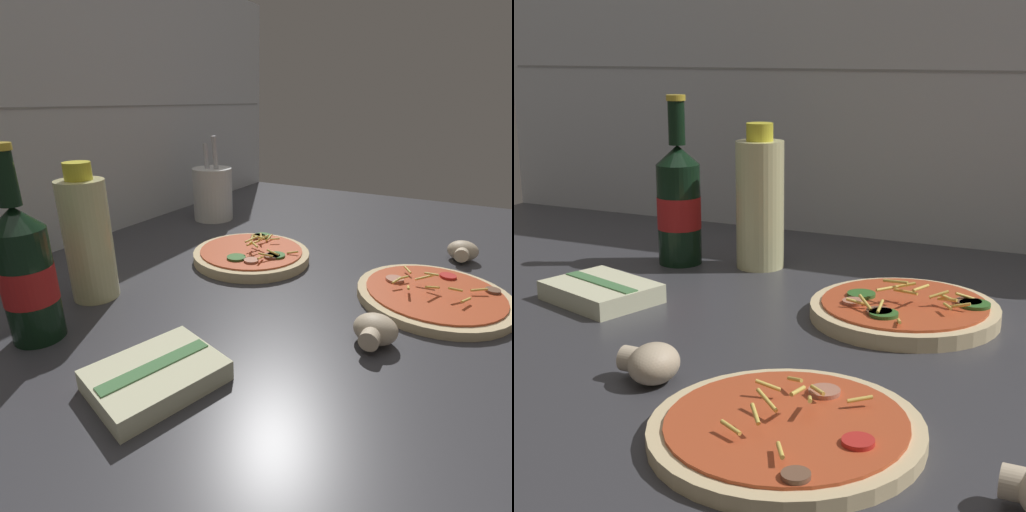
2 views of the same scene
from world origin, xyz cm
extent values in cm
cube|color=#38383D|center=(0.00, 0.00, 1.25)|extent=(160.00, 90.00, 2.50)
cube|color=silver|center=(0.00, 45.50, 30.00)|extent=(160.00, 1.00, 60.00)
cube|color=gray|center=(0.00, 44.95, 30.00)|extent=(156.80, 0.16, 0.30)
cylinder|color=beige|center=(9.99, -24.82, 3.18)|extent=(22.75, 22.75, 1.35)
cylinder|color=#C14C28|center=(9.99, -24.82, 4.00)|extent=(20.02, 20.02, 0.30)
cylinder|color=brown|center=(14.10, -32.60, 4.35)|extent=(2.16, 2.16, 0.40)
cylinder|color=#B7755B|center=(10.93, -18.76, 4.35)|extent=(2.82, 2.82, 0.40)
cylinder|color=red|center=(16.50, -26.12, 4.35)|extent=(2.59, 2.59, 0.40)
cylinder|color=#EFCC56|center=(7.19, -29.22, 4.99)|extent=(2.25, 1.28, 0.53)
cylinder|color=#EFCC56|center=(12.05, -30.73, 4.90)|extent=(1.60, 2.31, 0.55)
cylinder|color=#EFCC56|center=(8.54, -27.66, 5.70)|extent=(1.72, 2.03, 0.95)
cylinder|color=#EFCC56|center=(10.78, -20.02, 4.97)|extent=(1.80, 1.51, 0.45)
cylinder|color=#EFCC56|center=(8.44, -19.47, 5.31)|extent=(1.85, 1.27, 0.79)
cylinder|color=#EFCC56|center=(11.27, -23.01, 5.49)|extent=(1.35, 2.61, 1.22)
cylinder|color=#EFCC56|center=(14.60, -20.04, 4.91)|extent=(2.03, 1.60, 0.56)
cylinder|color=#EFCC56|center=(6.78, -21.49, 5.26)|extent=(2.33, 0.72, 0.93)
cylinder|color=#EFCC56|center=(8.13, -24.63, 5.49)|extent=(2.68, 1.94, 1.09)
cylinder|color=#EFCC56|center=(10.61, -24.03, 6.54)|extent=(0.61, 2.11, 0.54)
cylinder|color=beige|center=(10.74, 7.98, 3.39)|extent=(22.15, 22.15, 1.78)
cylinder|color=#C14C28|center=(10.74, 7.98, 4.43)|extent=(19.49, 19.49, 0.30)
cylinder|color=#336628|center=(18.54, 9.81, 4.78)|extent=(3.56, 3.56, 0.40)
cylinder|color=#B7755B|center=(5.51, 4.92, 4.78)|extent=(2.65, 2.65, 0.40)
cylinder|color=#336628|center=(9.94, 2.20, 4.78)|extent=(3.29, 3.29, 0.40)
cylinder|color=#336628|center=(5.42, 7.99, 4.78)|extent=(3.41, 3.41, 0.40)
cylinder|color=brown|center=(17.68, 10.35, 4.78)|extent=(3.11, 3.11, 0.40)
cylinder|color=brown|center=(9.26, 2.72, 4.78)|extent=(2.95, 2.95, 0.40)
cylinder|color=#EFCC56|center=(17.28, 11.13, 5.17)|extent=(2.53, 1.78, 1.25)
cylinder|color=#EFCC56|center=(17.16, 7.52, 5.14)|extent=(2.63, 0.36, 1.06)
cylinder|color=#EFCC56|center=(16.25, 5.71, 5.49)|extent=(1.40, 1.74, 0.41)
cylinder|color=#EFCC56|center=(15.70, 8.07, 5.52)|extent=(2.54, 1.36, 0.78)
cylinder|color=#EFCC56|center=(12.31, 0.20, 4.99)|extent=(1.06, 2.15, 0.76)
cylinder|color=#EFCC56|center=(14.71, 8.01, 6.00)|extent=(2.16, 1.59, 0.95)
cylinder|color=#EFCC56|center=(6.37, 3.53, 5.27)|extent=(2.57, 0.74, 0.86)
cylinder|color=#EFCC56|center=(12.68, 7.54, 6.65)|extent=(1.28, 3.33, 0.51)
cylinder|color=#EFCC56|center=(10.93, 7.58, 5.95)|extent=(3.18, 1.43, 0.54)
cylinder|color=#EFCC56|center=(9.75, 7.28, 7.11)|extent=(3.27, 1.29, 0.71)
cylinder|color=#EFCC56|center=(15.52, 8.11, 5.75)|extent=(1.89, 0.73, 0.76)
cylinder|color=#EFCC56|center=(7.49, 3.08, 5.53)|extent=(2.29, 2.21, 1.22)
cylinder|color=#EFCC56|center=(10.65, 7.89, 6.61)|extent=(2.62, 1.30, 0.89)
cylinder|color=#EFCC56|center=(9.06, 6.30, 6.47)|extent=(2.12, 2.55, 0.39)
cylinder|color=#EFCC56|center=(9.39, 2.59, 5.45)|extent=(0.54, 2.49, 1.00)
cylinder|color=black|center=(-26.08, 18.35, 9.84)|extent=(6.36, 6.36, 14.69)
cone|color=black|center=(-26.08, 18.35, 18.59)|extent=(6.36, 6.36, 2.80)
cylinder|color=black|center=(-26.08, 18.35, 23.10)|extent=(2.42, 2.42, 6.23)
cylinder|color=gold|center=(-26.08, 18.35, 26.62)|extent=(2.78, 2.78, 0.80)
cylinder|color=red|center=(-26.08, 18.35, 10.14)|extent=(6.42, 6.42, 4.70)
cylinder|color=beige|center=(-14.45, 21.42, 11.64)|extent=(6.92, 6.92, 18.29)
cylinder|color=yellow|center=(-14.45, 21.42, 22.04)|extent=(3.80, 3.80, 2.49)
cylinder|color=beige|center=(28.48, -27.33, 4.42)|extent=(2.47, 2.47, 2.47)
cylinder|color=beige|center=(-8.11, -19.86, 4.44)|extent=(2.49, 2.49, 2.49)
ellipsoid|color=#C6B293|center=(-5.89, -19.86, 4.44)|extent=(4.71, 5.54, 3.88)
cube|color=beige|center=(-25.70, -1.47, 3.70)|extent=(15.69, 13.56, 2.40)
cube|color=#4C7F4C|center=(-25.70, -1.47, 4.98)|extent=(12.58, 5.52, 0.16)
camera|label=1|loc=(-51.02, -28.24, 31.37)|focal=28.00mm
camera|label=2|loc=(33.06, -77.96, 33.33)|focal=55.00mm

